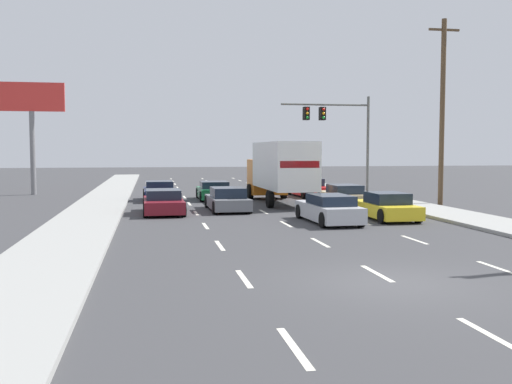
% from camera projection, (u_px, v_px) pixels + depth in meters
% --- Properties ---
extents(ground_plane, '(140.00, 140.00, 0.00)m').
position_uv_depth(ground_plane, '(237.00, 198.00, 38.19)').
color(ground_plane, '#3D3D3F').
extents(sidewalk_right, '(2.90, 80.00, 0.14)m').
position_uv_depth(sidewalk_right, '(389.00, 201.00, 34.78)').
color(sidewalk_right, '#9E9E99').
rests_on(sidewalk_right, ground_plane).
extents(sidewalk_left, '(2.90, 80.00, 0.14)m').
position_uv_depth(sidewalk_left, '(99.00, 206.00, 31.78)').
color(sidewalk_left, '#9E9E99').
rests_on(sidewalk_left, ground_plane).
extents(lane_markings, '(6.94, 62.00, 0.01)m').
position_uv_depth(lane_markings, '(247.00, 203.00, 34.33)').
color(lane_markings, silver).
rests_on(lane_markings, ground_plane).
extents(car_navy, '(2.04, 4.27, 1.21)m').
position_uv_depth(car_navy, '(159.00, 192.00, 35.96)').
color(car_navy, '#141E4C').
rests_on(car_navy, ground_plane).
extents(car_maroon, '(2.03, 4.57, 1.18)m').
position_uv_depth(car_maroon, '(163.00, 202.00, 28.62)').
color(car_maroon, maroon).
rests_on(car_maroon, ground_plane).
extents(car_green, '(2.00, 4.10, 1.17)m').
position_uv_depth(car_green, '(214.00, 191.00, 36.47)').
color(car_green, '#196B38').
rests_on(car_green, ground_plane).
extents(car_gray, '(2.00, 4.51, 1.21)m').
position_uv_depth(car_gray, '(227.00, 200.00, 29.96)').
color(car_gray, slate).
rests_on(car_gray, ground_plane).
extents(box_truck, '(2.60, 9.01, 3.56)m').
position_uv_depth(box_truck, '(280.00, 169.00, 33.77)').
color(box_truck, white).
rests_on(box_truck, ground_plane).
extents(car_silver, '(1.94, 4.53, 1.22)m').
position_uv_depth(car_silver, '(329.00, 209.00, 24.99)').
color(car_silver, '#B7BABF').
rests_on(car_silver, ground_plane).
extents(car_red, '(2.08, 4.70, 1.22)m').
position_uv_depth(car_red, '(308.00, 188.00, 39.22)').
color(car_red, red).
rests_on(car_red, ground_plane).
extents(car_tan, '(1.86, 4.60, 1.19)m').
position_uv_depth(car_tan, '(344.00, 196.00, 32.70)').
color(car_tan, tan).
rests_on(car_tan, ground_plane).
extents(car_yellow, '(1.87, 4.47, 1.22)m').
position_uv_depth(car_yellow, '(385.00, 207.00, 26.33)').
color(car_yellow, yellow).
rests_on(car_yellow, ground_plane).
extents(traffic_signal_mast, '(6.70, 0.69, 7.05)m').
position_uv_depth(traffic_signal_mast, '(333.00, 122.00, 42.46)').
color(traffic_signal_mast, '#595B56').
rests_on(traffic_signal_mast, ground_plane).
extents(utility_pole_mid, '(1.80, 0.28, 10.38)m').
position_uv_depth(utility_pole_mid, '(442.00, 110.00, 32.64)').
color(utility_pole_mid, brown).
rests_on(utility_pole_mid, ground_plane).
extents(roadside_billboard, '(4.43, 0.36, 7.78)m').
position_uv_depth(roadside_billboard, '(32.00, 114.00, 40.24)').
color(roadside_billboard, slate).
rests_on(roadside_billboard, ground_plane).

